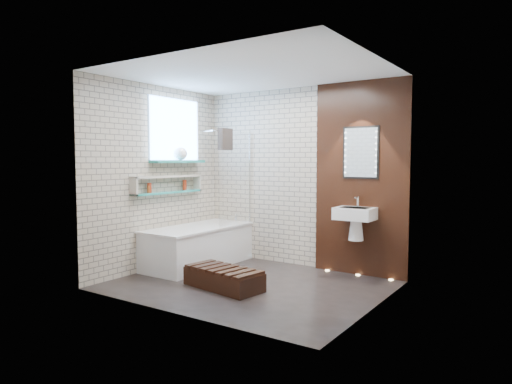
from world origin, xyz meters
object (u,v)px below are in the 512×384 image
Objects in this scene: bath_screen at (235,178)px; washbasin at (355,218)px; walnut_step at (224,279)px; bathtub at (198,246)px; led_mirror at (361,153)px.

washbasin is at bearing 5.78° from bath_screen.
bath_screen is 1.81m from walnut_step.
walnut_step is (1.05, -0.75, -0.18)m from bathtub.
led_mirror is (1.82, 0.34, 0.37)m from bath_screen.
led_mirror reaches higher than bath_screen.
washbasin is (1.82, 0.18, -0.49)m from bath_screen.
washbasin is 0.58× the size of walnut_step.
bath_screen reaches higher than washbasin.
bath_screen is at bearing -174.22° from washbasin.
led_mirror is at bearing 53.83° from walnut_step.
bathtub reaches higher than walnut_step.
walnut_step is at bearing -129.19° from washbasin.
bath_screen is at bearing 120.45° from walnut_step.
bathtub is at bearing -128.90° from bath_screen.
bathtub is 3.00× the size of washbasin.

